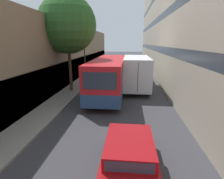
% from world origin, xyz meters
% --- Properties ---
extents(ground_plane, '(150.00, 150.00, 0.00)m').
position_xyz_m(ground_plane, '(0.00, 15.00, 0.00)').
color(ground_plane, '#38383D').
extents(sidewalk_left, '(1.88, 60.00, 0.12)m').
position_xyz_m(sidewalk_left, '(-4.48, 15.00, 0.06)').
color(sidewalk_left, gray).
rests_on(sidewalk_left, ground_plane).
extents(building_left_shopfront, '(2.40, 60.00, 6.59)m').
position_xyz_m(building_left_shopfront, '(-6.52, 15.00, 2.99)').
color(building_left_shopfront, '#847056').
rests_on(building_left_shopfront, ground_plane).
extents(building_right_apartment, '(2.40, 60.00, 14.97)m').
position_xyz_m(building_right_apartment, '(5.30, 15.00, 7.46)').
color(building_right_apartment, '#A89E89').
rests_on(building_right_apartment, ground_plane).
extents(car_hatchback, '(1.80, 4.06, 1.37)m').
position_xyz_m(car_hatchback, '(0.98, 5.24, 0.70)').
color(car_hatchback, '#9E0F14').
rests_on(car_hatchback, ground_plane).
extents(bus, '(2.57, 10.05, 3.09)m').
position_xyz_m(bus, '(-0.84, 15.26, 1.64)').
color(bus, red).
rests_on(bus, ground_plane).
extents(box_truck, '(2.37, 8.59, 3.14)m').
position_xyz_m(box_truck, '(1.60, 17.78, 1.67)').
color(box_truck, silver).
rests_on(box_truck, ground_plane).
extents(panel_van, '(1.97, 4.51, 1.81)m').
position_xyz_m(panel_van, '(-1.38, 27.72, 1.02)').
color(panel_van, '#BCBCC1').
rests_on(panel_van, ground_plane).
extents(street_lamp, '(0.36, 0.80, 6.43)m').
position_xyz_m(street_lamp, '(-3.78, 18.40, 4.62)').
color(street_lamp, '#38383D').
rests_on(street_lamp, sidewalk_left).
extents(street_tree_left, '(4.97, 4.97, 8.33)m').
position_xyz_m(street_tree_left, '(-4.48, 15.62, 5.95)').
color(street_tree_left, '#4C3823').
rests_on(street_tree_left, sidewalk_left).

